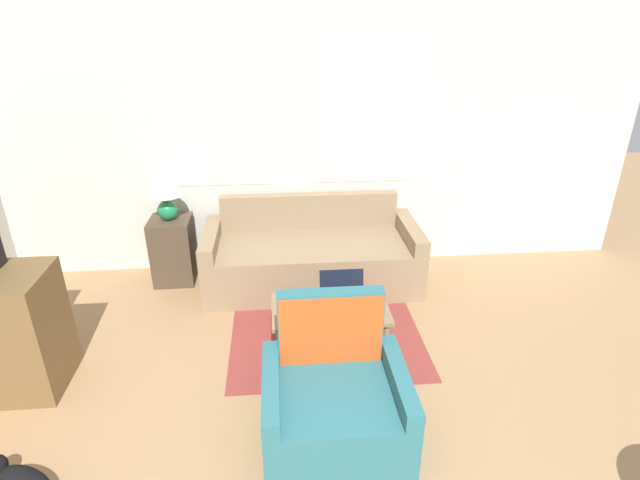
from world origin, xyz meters
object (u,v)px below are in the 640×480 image
(table_lamp, at_px, (165,188))
(cup_navy, at_px, (290,301))
(coffee_table, at_px, (330,314))
(couch, at_px, (312,257))
(armchair, at_px, (334,403))
(tv_remote, at_px, (302,315))
(cat_black, at_px, (20,480))
(laptop, at_px, (343,297))

(table_lamp, relative_size, cup_navy, 4.73)
(cup_navy, bearing_deg, coffee_table, -7.26)
(couch, bearing_deg, armchair, -90.33)
(tv_remote, distance_m, cat_black, 1.93)
(laptop, distance_m, tv_remote, 0.36)
(coffee_table, bearing_deg, cup_navy, 172.74)
(couch, bearing_deg, cat_black, -128.55)
(coffee_table, bearing_deg, cat_black, -150.60)
(armchair, xyz_separation_m, table_lamp, (-1.35, 2.19, 0.70))
(couch, bearing_deg, tv_remote, -97.23)
(coffee_table, xyz_separation_m, cup_navy, (-0.30, 0.04, 0.11))
(couch, xyz_separation_m, table_lamp, (-1.36, 0.16, 0.70))
(coffee_table, xyz_separation_m, tv_remote, (-0.22, -0.10, 0.07))
(couch, height_order, coffee_table, couch)
(table_lamp, bearing_deg, tv_remote, -51.18)
(coffee_table, distance_m, cat_black, 2.16)
(armchair, distance_m, table_lamp, 2.67)
(laptop, height_order, cat_black, laptop)
(cup_navy, height_order, cat_black, cup_navy)
(couch, relative_size, coffee_table, 2.34)
(couch, relative_size, cup_navy, 19.77)
(coffee_table, distance_m, cup_navy, 0.33)
(table_lamp, distance_m, cup_navy, 1.80)
(table_lamp, height_order, cup_navy, table_lamp)
(laptop, bearing_deg, tv_remote, -153.85)
(couch, distance_m, cup_navy, 1.24)
(tv_remote, relative_size, cat_black, 0.25)
(coffee_table, relative_size, cat_black, 1.44)
(couch, height_order, cat_black, couch)
(laptop, bearing_deg, cup_navy, -177.52)
(couch, relative_size, cat_black, 3.37)
(armchair, bearing_deg, couch, 89.67)
(laptop, distance_m, cat_black, 2.29)
(laptop, xyz_separation_m, cup_navy, (-0.41, -0.02, -0.00))
(coffee_table, height_order, laptop, laptop)
(coffee_table, bearing_deg, laptop, 28.64)
(armchair, xyz_separation_m, cat_black, (-1.80, -0.24, -0.19))
(coffee_table, xyz_separation_m, laptop, (0.10, 0.06, 0.11))
(cup_navy, height_order, tv_remote, cup_navy)
(couch, xyz_separation_m, cat_black, (-1.81, -2.27, -0.18))
(armchair, height_order, table_lamp, table_lamp)
(couch, distance_m, tv_remote, 1.35)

